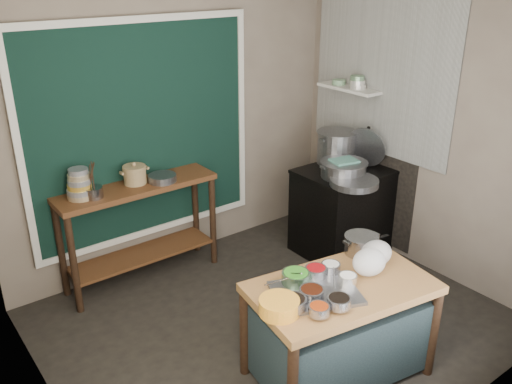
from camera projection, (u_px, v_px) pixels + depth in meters
floor at (274, 322)px, 4.53m from camera, size 3.50×3.00×0.02m
back_wall at (175, 120)px, 5.09m from camera, size 3.50×0.02×2.80m
left_wall at (30, 230)px, 3.00m from camera, size 0.02×3.00×2.80m
right_wall at (425, 124)px, 4.96m from camera, size 0.02×3.00×2.80m
curtain_panel at (143, 133)px, 4.88m from camera, size 2.10×0.02×1.90m
curtain_frame at (144, 133)px, 4.87m from camera, size 2.22×0.03×2.02m
tile_panel at (381, 66)px, 5.17m from camera, size 0.02×1.70×1.70m
soot_patch at (364, 175)px, 5.70m from camera, size 0.01×1.30×1.30m
wall_shelf at (349, 88)px, 5.43m from camera, size 0.22×0.70×0.03m
prep_table at (339, 330)px, 3.82m from camera, size 1.35×0.90×0.75m
back_counter at (141, 233)px, 4.97m from camera, size 1.45×0.40×0.95m
stove_block at (344, 212)px, 5.52m from camera, size 0.90×0.68×0.85m
stove_top at (346, 171)px, 5.34m from camera, size 0.92×0.69×0.03m
condiment_tray at (316, 293)px, 3.56m from camera, size 0.67×0.58×0.02m
condiment_bowls at (314, 287)px, 3.54m from camera, size 0.65×0.54×0.08m
yellow_basin at (279, 306)px, 3.36m from camera, size 0.30×0.30×0.10m
saucepan at (361, 244)px, 4.05m from camera, size 0.29×0.29×0.14m
plastic_bag_a at (369, 262)px, 3.76m from camera, size 0.27×0.24×0.19m
plastic_bag_b at (376, 253)px, 3.89m from camera, size 0.26×0.23×0.18m
bowl_stack at (80, 185)px, 4.49m from camera, size 0.23×0.23×0.26m
utensil_cup at (94, 192)px, 4.51m from camera, size 0.16×0.16×0.09m
ceramic_crock at (135, 176)px, 4.80m from camera, size 0.22×0.22×0.15m
wide_bowl at (162, 178)px, 4.86m from camera, size 0.33×0.33×0.06m
stock_pot at (337, 147)px, 5.46m from camera, size 0.42×0.42×0.33m
pot_lid at (366, 147)px, 5.34m from camera, size 0.22×0.43×0.41m
steamer at (344, 169)px, 5.14m from camera, size 0.55×0.55×0.15m
green_cloth at (344, 161)px, 5.11m from camera, size 0.28×0.24×0.02m
shallow_pan at (354, 182)px, 4.96m from camera, size 0.53×0.53×0.06m
shelf_bowl_stack at (358, 83)px, 5.32m from camera, size 0.16×0.16×0.13m
shelf_bowl_green at (339, 82)px, 5.52m from camera, size 0.14×0.14×0.05m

